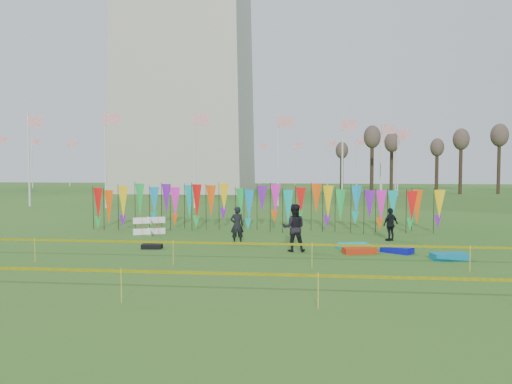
# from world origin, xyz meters

# --- Properties ---
(ground) EXTENTS (160.00, 160.00, 0.00)m
(ground) POSITION_xyz_m (0.00, 0.00, 0.00)
(ground) COLOR #255818
(ground) RESTS_ON ground
(flagpole_ring) EXTENTS (57.40, 56.16, 8.00)m
(flagpole_ring) POSITION_xyz_m (-14.00, 48.00, 4.00)
(flagpole_ring) COLOR silver
(flagpole_ring) RESTS_ON ground
(banner_row) EXTENTS (18.64, 0.64, 2.37)m
(banner_row) POSITION_xyz_m (0.28, 7.04, 1.49)
(banner_row) COLOR black
(banner_row) RESTS_ON ground
(caution_tape_near) EXTENTS (26.00, 0.02, 0.90)m
(caution_tape_near) POSITION_xyz_m (-0.22, -2.68, 0.78)
(caution_tape_near) COLOR #E6DC04
(caution_tape_near) RESTS_ON ground
(caution_tape_far) EXTENTS (26.00, 0.02, 0.90)m
(caution_tape_far) POSITION_xyz_m (-0.22, -7.47, 0.78)
(caution_tape_far) COLOR #E6DC04
(caution_tape_far) RESTS_ON ground
(box_kite) EXTENTS (0.81, 0.81, 0.91)m
(box_kite) POSITION_xyz_m (-5.29, 4.80, 0.45)
(box_kite) COLOR red
(box_kite) RESTS_ON ground
(person_left) EXTENTS (0.72, 0.61, 1.68)m
(person_left) POSITION_xyz_m (-0.45, 2.37, 0.84)
(person_left) COLOR black
(person_left) RESTS_ON ground
(person_mid) EXTENTS (0.97, 0.62, 1.94)m
(person_mid) POSITION_xyz_m (2.14, 0.71, 0.97)
(person_mid) COLOR black
(person_mid) RESTS_ON ground
(person_right) EXTENTS (1.02, 0.96, 1.54)m
(person_right) POSITION_xyz_m (6.51, 4.04, 0.77)
(person_right) COLOR black
(person_right) RESTS_ON ground
(kite_bag_turquoise) EXTENTS (1.35, 0.90, 0.25)m
(kite_bag_turquoise) POSITION_xyz_m (4.58, 1.52, 0.12)
(kite_bag_turquoise) COLOR #0CB1B8
(kite_bag_turquoise) RESTS_ON ground
(kite_bag_blue) EXTENTS (1.33, 1.20, 0.25)m
(kite_bag_blue) POSITION_xyz_m (6.27, 0.80, 0.12)
(kite_bag_blue) COLOR #0A10B2
(kite_bag_blue) RESTS_ON ground
(kite_bag_red) EXTENTS (1.40, 0.91, 0.24)m
(kite_bag_red) POSITION_xyz_m (4.74, 0.47, 0.12)
(kite_bag_red) COLOR red
(kite_bag_red) RESTS_ON ground
(kite_bag_black) EXTENTS (0.87, 0.55, 0.19)m
(kite_bag_black) POSITION_xyz_m (-3.83, 0.71, 0.10)
(kite_bag_black) COLOR black
(kite_bag_black) RESTS_ON ground
(kite_bag_teal) EXTENTS (1.39, 0.87, 0.25)m
(kite_bag_teal) POSITION_xyz_m (7.93, -0.53, 0.12)
(kite_bag_teal) COLOR #0B78A4
(kite_bag_teal) RESTS_ON ground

